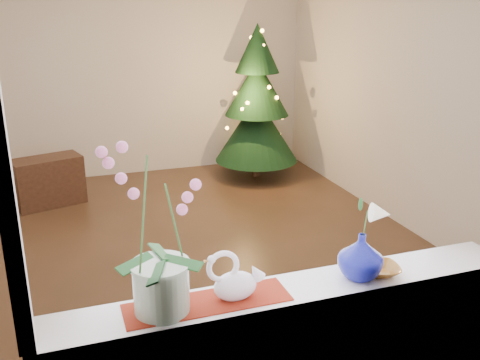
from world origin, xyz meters
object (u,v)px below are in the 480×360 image
at_px(blue_vase, 361,253).
at_px(paperweight, 363,274).
at_px(xmas_tree, 257,103).
at_px(side_table, 48,181).
at_px(orchid_pot, 158,230).
at_px(swan, 235,276).
at_px(amber_dish, 380,270).

distance_m(blue_vase, paperweight, 0.09).
relative_size(blue_vase, xmas_tree, 0.13).
height_order(paperweight, side_table, paperweight).
bearing_deg(orchid_pot, side_table, 96.98).
bearing_deg(paperweight, xmas_tree, 75.41).
bearing_deg(orchid_pot, swan, -0.96).
relative_size(orchid_pot, swan, 2.80).
bearing_deg(blue_vase, paperweight, -93.06).
distance_m(blue_vase, side_table, 4.32).
bearing_deg(side_table, blue_vase, -87.59).
bearing_deg(xmas_tree, amber_dish, -103.29).
relative_size(swan, blue_vase, 1.04).
bearing_deg(xmas_tree, side_table, -175.31).
xyz_separation_m(amber_dish, side_table, (-1.50, 4.01, -0.67)).
bearing_deg(blue_vase, orchid_pot, 178.88).
distance_m(amber_dish, xmas_tree, 4.33).
bearing_deg(side_table, paperweight, -87.76).
bearing_deg(blue_vase, side_table, 109.16).
height_order(xmas_tree, side_table, xmas_tree).
distance_m(paperweight, side_table, 4.33).
bearing_deg(xmas_tree, orchid_pot, -115.56).
height_order(orchid_pot, side_table, orchid_pot).
height_order(swan, xmas_tree, xmas_tree).
height_order(swan, amber_dish, swan).
bearing_deg(paperweight, side_table, 108.99).
relative_size(swan, side_table, 0.36).
relative_size(xmas_tree, side_table, 2.66).
bearing_deg(side_table, swan, -95.42).
height_order(blue_vase, side_table, blue_vase).
height_order(orchid_pot, blue_vase, orchid_pot).
bearing_deg(side_table, xmas_tree, -12.05).
distance_m(orchid_pot, blue_vase, 0.93).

